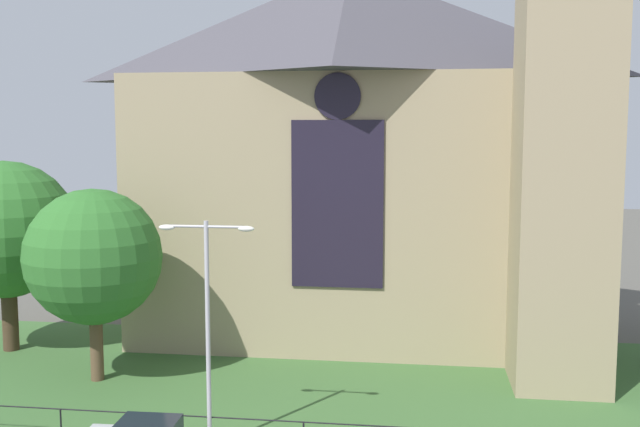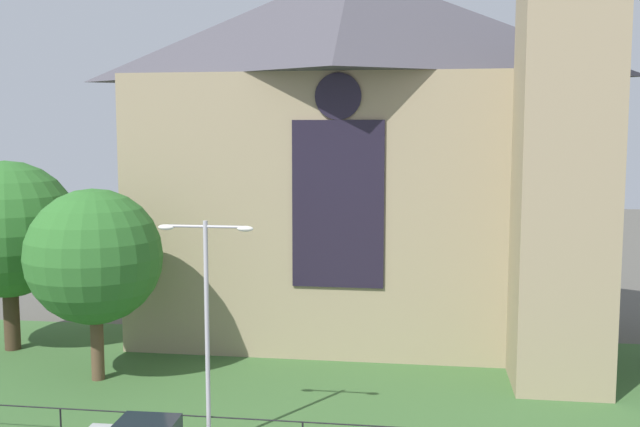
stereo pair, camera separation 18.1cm
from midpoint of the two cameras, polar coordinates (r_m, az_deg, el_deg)
The scene contains 7 objects.
ground at distance 33.89m, azimuth 0.11°, elevation -12.83°, with size 160.00×160.00×0.00m, color #56544C.
grass_verge at distance 32.03m, azimuth -0.38°, elevation -13.99°, with size 120.00×20.00×0.01m, color #3D6633.
church_building at distance 40.14m, azimuth 3.20°, elevation 5.10°, with size 23.20×16.20×26.00m.
iron_railing at distance 26.56m, azimuth -1.49°, elevation -16.10°, with size 35.93×0.07×1.13m.
tree_left_near at distance 34.14m, azimuth -17.30°, elevation -3.23°, with size 6.04×6.04×8.66m.
tree_left_far at distance 40.36m, azimuth -23.30°, elevation -1.17°, with size 6.93×6.93×9.72m.
streetlamp_near at distance 25.91m, azimuth -8.93°, elevation -7.03°, with size 3.37×0.26×8.11m.
Camera 1 is at (4.17, -21.75, 11.10)m, focal length 41.25 mm.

